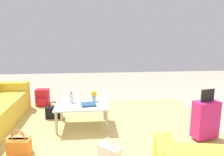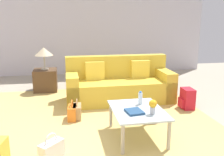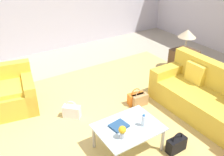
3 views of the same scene
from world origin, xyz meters
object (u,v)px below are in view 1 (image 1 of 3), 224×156
object	(u,v)px
handbag_orange	(19,147)
flower_vase	(94,95)
water_bottle	(71,98)
handbag_white	(109,154)
suitcase_magenta	(205,119)
handbag_black	(54,112)
coffee_table	(82,107)
backpack_red	(42,98)
handbag_tan	(19,144)
coffee_table_book	(89,104)

from	to	relation	value
handbag_orange	flower_vase	bearing A→B (deg)	-135.25
water_bottle	handbag_white	distance (m)	1.49
suitcase_magenta	handbag_white	distance (m)	1.69
flower_vase	handbag_black	size ratio (longest dim) A/B	0.57
suitcase_magenta	handbag_black	xyz separation A→B (m)	(2.60, -1.15, -0.23)
suitcase_magenta	handbag_orange	distance (m)	2.88
coffee_table	handbag_orange	bearing A→B (deg)	46.95
flower_vase	backpack_red	xyz separation A→B (m)	(1.22, -1.14, -0.37)
flower_vase	handbag_tan	distance (m)	1.54
water_bottle	coffee_table_book	bearing A→B (deg)	150.64
flower_vase	suitcase_magenta	size ratio (longest dim) A/B	0.24
handbag_black	handbag_white	xyz separation A→B (m)	(-1.00, 1.65, 0.00)
flower_vase	handbag_orange	world-z (taller)	flower_vase
handbag_orange	backpack_red	distance (m)	2.21
coffee_table	water_bottle	distance (m)	0.27
handbag_tan	handbag_white	world-z (taller)	same
coffee_table_book	handbag_orange	xyz separation A→B (m)	(0.98, 0.84, -0.32)
suitcase_magenta	handbag_orange	bearing A→B (deg)	4.37
coffee_table	backpack_red	distance (m)	1.64
handbag_tan	handbag_black	bearing A→B (deg)	-102.89
coffee_table_book	water_bottle	bearing A→B (deg)	-36.61
water_bottle	handbag_orange	world-z (taller)	water_bottle
handbag_tan	handbag_black	size ratio (longest dim) A/B	1.00
water_bottle	coffee_table	bearing A→B (deg)	153.43
backpack_red	suitcase_magenta	bearing A→B (deg)	146.45
water_bottle	coffee_table_book	size ratio (longest dim) A/B	0.81
flower_vase	handbag_white	size ratio (longest dim) A/B	0.57
flower_vase	handbag_white	bearing A→B (deg)	97.66
handbag_black	handbag_orange	xyz separation A→B (m)	(0.26, 1.36, 0.00)
flower_vase	coffee_table	bearing A→B (deg)	34.29
coffee_table	water_bottle	world-z (taller)	water_bottle
suitcase_magenta	handbag_white	world-z (taller)	suitcase_magenta
water_bottle	flower_vase	xyz separation A→B (m)	(-0.42, -0.05, 0.03)
coffee_table	backpack_red	size ratio (longest dim) A/B	2.39
suitcase_magenta	backpack_red	bearing A→B (deg)	-33.55
handbag_tan	handbag_black	xyz separation A→B (m)	(-0.29, -1.28, 0.00)
water_bottle	handbag_tan	xyz separation A→B (m)	(0.69, 0.93, -0.40)
coffee_table_book	handbag_white	world-z (taller)	coffee_table_book
handbag_black	backpack_red	xyz separation A→B (m)	(0.40, -0.84, 0.06)
coffee_table_book	handbag_black	xyz separation A→B (m)	(0.72, -0.53, -0.32)
flower_vase	handbag_white	xyz separation A→B (m)	(-0.18, 1.35, -0.43)
handbag_tan	coffee_table_book	bearing A→B (deg)	-143.36
handbag_black	handbag_white	distance (m)	1.93
coffee_table	handbag_orange	size ratio (longest dim) A/B	2.67
handbag_black	coffee_table_book	bearing A→B (deg)	143.78
coffee_table_book	handbag_white	bearing A→B (deg)	96.83
coffee_table_book	suitcase_magenta	size ratio (longest dim) A/B	0.30
coffee_table	suitcase_magenta	size ratio (longest dim) A/B	1.13
coffee_table	suitcase_magenta	bearing A→B (deg)	160.71
coffee_table_book	handbag_tan	bearing A→B (deg)	29.39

